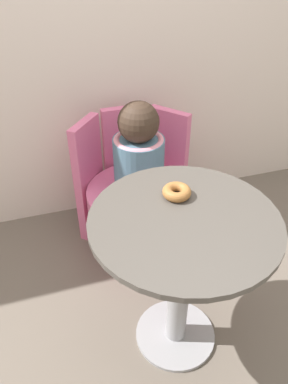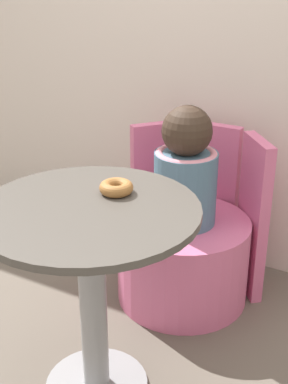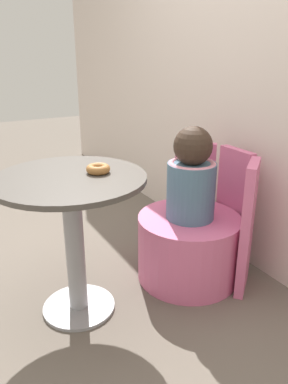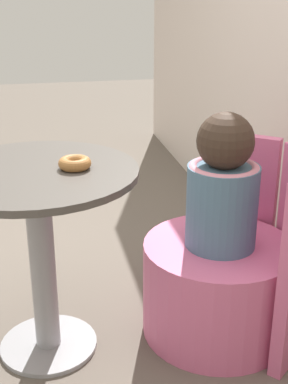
{
  "view_description": "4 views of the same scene",
  "coord_description": "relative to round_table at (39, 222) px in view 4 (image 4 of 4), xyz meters",
  "views": [
    {
      "loc": [
        -0.43,
        -0.97,
        1.63
      ],
      "look_at": [
        -0.01,
        0.38,
        0.59
      ],
      "focal_mm": 35.0,
      "sensor_mm": 36.0,
      "label": 1
    },
    {
      "loc": [
        0.92,
        -1.27,
        1.47
      ],
      "look_at": [
        0.02,
        0.36,
        0.64
      ],
      "focal_mm": 50.0,
      "sensor_mm": 36.0,
      "label": 2
    },
    {
      "loc": [
        1.63,
        -0.51,
        1.28
      ],
      "look_at": [
        0.06,
        0.36,
        0.6
      ],
      "focal_mm": 35.0,
      "sensor_mm": 36.0,
      "label": 3
    },
    {
      "loc": [
        1.81,
        -0.01,
        1.34
      ],
      "look_at": [
        0.02,
        0.37,
        0.62
      ],
      "focal_mm": 50.0,
      "sensor_mm": 36.0,
      "label": 4
    }
  ],
  "objects": [
    {
      "name": "booth_backrest",
      "position": [
        0.03,
        0.93,
        -0.16
      ],
      "size": [
        0.7,
        0.25,
        0.75
      ],
      "color": "#DB6693",
      "rests_on": "ground_plane"
    },
    {
      "name": "child_figure",
      "position": [
        0.03,
        0.68,
        0.09
      ],
      "size": [
        0.27,
        0.27,
        0.52
      ],
      "color": "slate",
      "rests_on": "tub_chair"
    },
    {
      "name": "tub_chair",
      "position": [
        0.03,
        0.68,
        -0.34
      ],
      "size": [
        0.6,
        0.6,
        0.39
      ],
      "color": "#DB6693",
      "rests_on": "ground_plane"
    },
    {
      "name": "donut",
      "position": [
        0.02,
        0.14,
        0.22
      ],
      "size": [
        0.11,
        0.11,
        0.04
      ],
      "color": "#9E6633",
      "rests_on": "round_table"
    },
    {
      "name": "round_table",
      "position": [
        0.0,
        0.0,
        0.0
      ],
      "size": [
        0.72,
        0.72,
        0.74
      ],
      "color": "#99999E",
      "rests_on": "ground_plane"
    },
    {
      "name": "ground_plane",
      "position": [
        -0.02,
        0.02,
        -0.54
      ],
      "size": [
        12.0,
        12.0,
        0.0
      ],
      "primitive_type": "plane",
      "color": "#665B51"
    }
  ]
}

